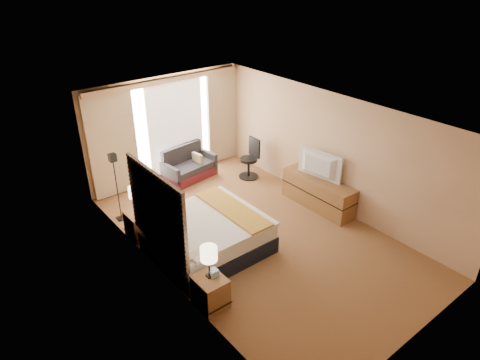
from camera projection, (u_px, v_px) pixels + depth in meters
floor at (256, 235)px, 8.80m from camera, size 4.20×7.00×0.02m
ceiling at (259, 114)px, 7.59m from camera, size 4.20×7.00×0.02m
wall_back at (166, 128)px, 10.61m from camera, size 4.20×0.02×2.60m
wall_front at (426, 273)px, 5.77m from camera, size 4.20×0.02×2.60m
wall_left at (160, 216)px, 7.03m from camera, size 0.02×7.00×2.60m
wall_right at (330, 151)px, 9.35m from camera, size 0.02×7.00×2.60m
headboard at (157, 211)px, 7.20m from camera, size 0.06×1.85×1.50m
nightstand_left at (210, 292)px, 6.91m from camera, size 0.45×0.52×0.55m
nightstand_right at (139, 224)px, 8.64m from camera, size 0.45×0.52×0.55m
media_dresser at (318, 193)px, 9.64m from camera, size 0.50×1.80×0.70m
window at (175, 125)px, 10.72m from camera, size 2.30×0.02×2.30m
curtains at (167, 125)px, 10.48m from camera, size 4.12×0.19×2.56m
bed at (207, 234)px, 8.19m from camera, size 2.03×1.85×0.98m
loveseat at (189, 168)px, 10.95m from camera, size 1.41×0.88×0.83m
floor_lamp at (115, 174)px, 8.83m from camera, size 0.20×0.20×1.54m
desk_chair at (250, 160)px, 10.91m from camera, size 0.50×0.50×1.04m
lamp_left at (209, 254)px, 6.62m from camera, size 0.27×0.27×0.57m
lamp_right at (135, 193)px, 8.38m from camera, size 0.26×0.26×0.54m
tissue_box at (214, 273)px, 6.81m from camera, size 0.14×0.14×0.12m
telephone at (143, 214)px, 8.40m from camera, size 0.20×0.17×0.06m
television at (317, 166)px, 9.34m from camera, size 0.31×1.10×0.63m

